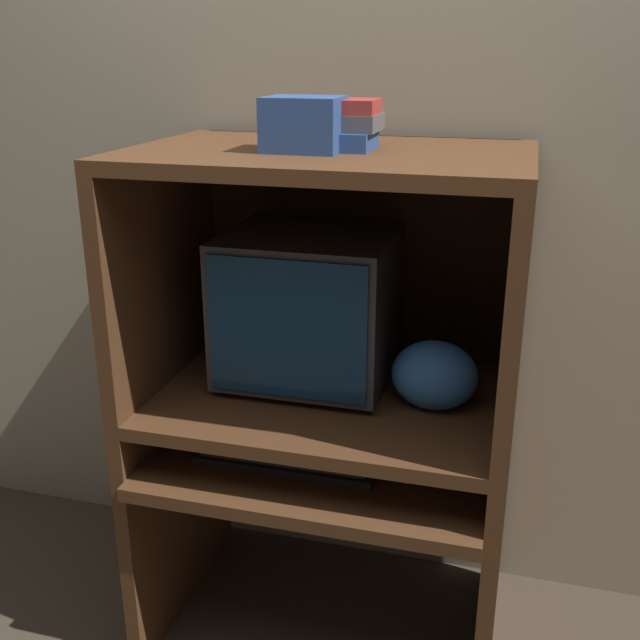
% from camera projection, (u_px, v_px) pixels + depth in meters
% --- Properties ---
extents(wall_back, '(6.00, 0.06, 2.60)m').
position_uv_depth(wall_back, '(363.00, 169.00, 2.18)').
color(wall_back, gray).
rests_on(wall_back, ground_plane).
extents(desk_base, '(0.97, 0.69, 0.61)m').
position_uv_depth(desk_base, '(324.00, 518.00, 2.10)').
color(desk_base, '#4C2D19').
rests_on(desk_base, ground_plane).
extents(desk_monitor_shelf, '(0.97, 0.66, 0.15)m').
position_uv_depth(desk_monitor_shelf, '(328.00, 404.00, 2.02)').
color(desk_monitor_shelf, '#4C2D19').
rests_on(desk_monitor_shelf, desk_base).
extents(hutch_upper, '(0.97, 0.66, 0.64)m').
position_uv_depth(hutch_upper, '(332.00, 235.00, 1.90)').
color(hutch_upper, '#4C2D19').
rests_on(hutch_upper, desk_monitor_shelf).
extents(crt_monitor, '(0.44, 0.40, 0.41)m').
position_uv_depth(crt_monitor, '(308.00, 306.00, 2.02)').
color(crt_monitor, '#333338').
rests_on(crt_monitor, desk_monitor_shelf).
extents(keyboard, '(0.48, 0.14, 0.03)m').
position_uv_depth(keyboard, '(287.00, 459.00, 1.96)').
color(keyboard, black).
rests_on(keyboard, desk_base).
extents(mouse, '(0.08, 0.05, 0.03)m').
position_uv_depth(mouse, '(408.00, 476.00, 1.87)').
color(mouse, '#B7B7B7').
rests_on(mouse, desk_base).
extents(snack_bag, '(0.22, 0.16, 0.18)m').
position_uv_depth(snack_bag, '(434.00, 375.00, 1.90)').
color(snack_bag, '#336BB7').
rests_on(snack_bag, desk_monitor_shelf).
extents(book_stack, '(0.22, 0.17, 0.12)m').
position_uv_depth(book_stack, '(335.00, 124.00, 1.77)').
color(book_stack, navy).
rests_on(book_stack, hutch_upper).
extents(storage_box, '(0.18, 0.15, 0.12)m').
position_uv_depth(storage_box, '(304.00, 124.00, 1.72)').
color(storage_box, navy).
rests_on(storage_box, hutch_upper).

